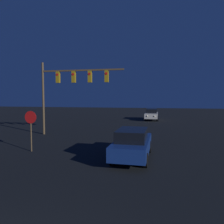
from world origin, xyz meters
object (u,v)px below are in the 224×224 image
at_px(car_far, 151,114).
at_px(stop_sign, 31,123).
at_px(car_near, 132,143).
at_px(traffic_signal_mast, 68,83).

distance_m(car_far, stop_sign, 19.84).
distance_m(car_near, traffic_signal_mast, 8.82).
xyz_separation_m(car_near, traffic_signal_mast, (-5.83, 5.66, 3.42)).
bearing_deg(car_far, traffic_signal_mast, 65.48).
xyz_separation_m(car_far, traffic_signal_mast, (-6.21, -13.37, 3.42)).
distance_m(car_near, stop_sign, 5.88).
xyz_separation_m(car_near, car_far, (0.38, 19.03, 0.00)).
bearing_deg(car_near, stop_sign, 179.09).
bearing_deg(car_far, stop_sign, 72.19).
height_order(car_far, stop_sign, stop_sign).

